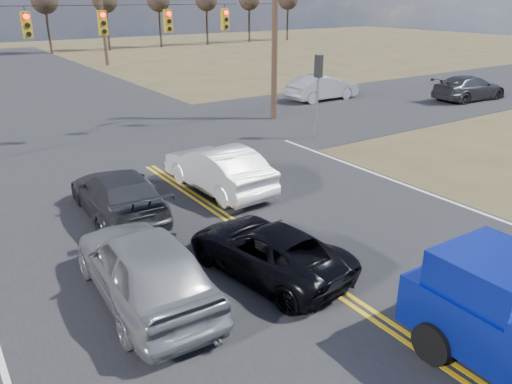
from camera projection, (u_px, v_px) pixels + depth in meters
ground at (453, 370)px, 9.09m from camera, size 160.00×160.00×0.00m
road_main at (197, 198)px, 16.80m from camera, size 14.00×120.00×0.02m
road_cross at (116, 144)px, 22.97m from camera, size 120.00×12.00×0.02m
signal_gantry at (116, 29)px, 21.21m from camera, size 19.60×4.83×10.00m
utility_poles at (111, 26)px, 20.29m from camera, size 19.60×58.32×10.00m
treeline at (50, 9)px, 27.79m from camera, size 87.00×117.80×7.40m
silver_suv at (144, 266)px, 10.88m from camera, size 2.24×5.13×1.72m
black_suv at (267, 250)px, 12.11m from camera, size 2.77×4.72×1.23m
white_car_queue at (218, 169)px, 17.23m from camera, size 1.93×4.92×1.60m
dgrey_car_queue at (118, 194)px, 15.16m from camera, size 2.35×5.17×1.47m
cross_car_east_near at (322, 88)px, 32.44m from camera, size 1.74×4.91×1.61m
cross_car_east_far at (469, 88)px, 32.41m from camera, size 2.56×5.56×1.57m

